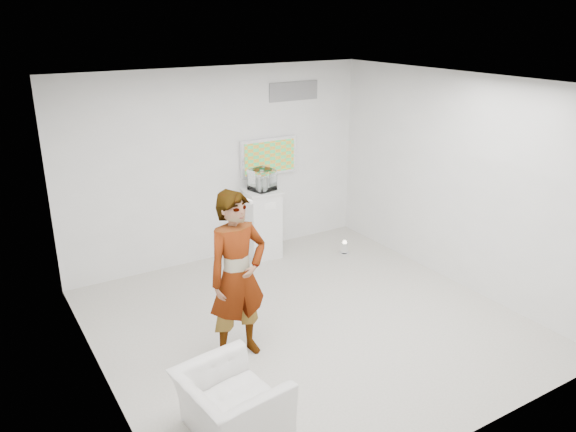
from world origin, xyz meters
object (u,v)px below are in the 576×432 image
object	(u,v)px
floor_uplight	(344,248)
pedestal	(263,223)
tv	(268,157)
person	(238,276)
armchair	(232,405)

from	to	relation	value
floor_uplight	pedestal	bearing A→B (deg)	147.55
tv	pedestal	xyz separation A→B (m)	(-0.29, -0.30, -0.99)
person	pedestal	bearing A→B (deg)	50.58
floor_uplight	person	bearing A→B (deg)	-149.20
person	floor_uplight	distance (m)	3.28
pedestal	floor_uplight	world-z (taller)	pedestal
person	armchair	bearing A→B (deg)	-124.82
tv	floor_uplight	distance (m)	1.93
pedestal	person	bearing A→B (deg)	-124.48
armchair	tv	bearing A→B (deg)	-40.45
armchair	pedestal	distance (m)	4.14
armchair	pedestal	bearing A→B (deg)	-39.45
person	floor_uplight	size ratio (longest dim) A/B	7.79
tv	pedestal	world-z (taller)	tv
tv	pedestal	bearing A→B (deg)	-133.84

